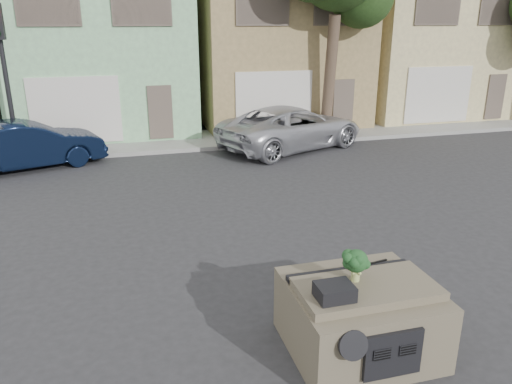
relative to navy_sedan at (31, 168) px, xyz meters
name	(u,v)px	position (x,y,z in m)	size (l,w,h in m)	color
ground_plane	(290,258)	(5.95, -8.35, 0.00)	(120.00, 120.00, 0.00)	#303033
sidewalk	(202,140)	(5.95, 2.15, 0.07)	(40.00, 3.00, 0.15)	gray
townhouse_mint	(101,39)	(2.45, 6.15, 3.77)	(7.20, 8.20, 7.55)	#90CA94
townhouse_tan	(270,37)	(9.95, 6.15, 3.77)	(7.20, 8.20, 7.55)	#988153
townhouse_beige	(413,36)	(17.45, 6.15, 3.77)	(7.20, 8.20, 7.55)	#D4C388
navy_sedan	(31,168)	(0.00, 0.00, 0.00)	(1.61, 4.63, 1.52)	black
silver_pickup	(291,148)	(9.01, 0.24, 0.00)	(2.62, 5.69, 1.58)	silver
traffic_signal	(7,85)	(-0.55, 1.15, 2.55)	(0.40, 0.40, 5.10)	black
tree_near	(332,28)	(10.95, 1.45, 4.25)	(4.40, 4.00, 8.50)	#213B16
car_dashboard	(360,314)	(5.95, -11.35, 0.56)	(2.00, 1.80, 1.12)	brown
instrument_hump	(335,292)	(5.37, -11.70, 1.22)	(0.48, 0.38, 0.20)	black
wiper_arm	(368,264)	(6.23, -10.97, 1.13)	(0.70, 0.03, 0.02)	black
broccoli	(356,265)	(5.84, -11.34, 1.36)	(0.39, 0.39, 0.47)	#173A1A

